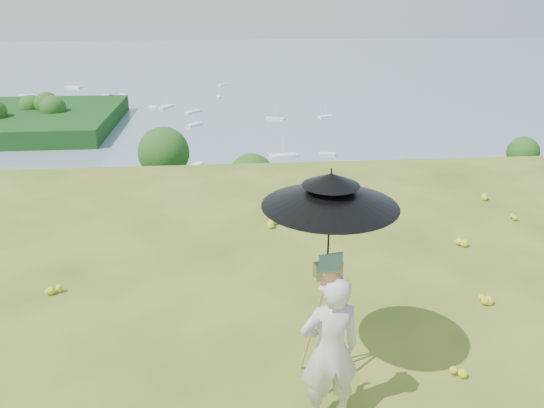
{
  "coord_description": "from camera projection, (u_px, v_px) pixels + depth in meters",
  "views": [
    {
      "loc": [
        -1.36,
        -5.59,
        3.98
      ],
      "look_at": [
        -0.75,
        1.49,
        1.12
      ],
      "focal_mm": 35.0,
      "sensor_mm": 36.0,
      "label": 1
    }
  ],
  "objects": [
    {
      "name": "ground",
      "position": [
        341.0,
        327.0,
        6.77
      ],
      "size": [
        14.0,
        14.0,
        0.0
      ],
      "primitive_type": "plane",
      "color": "#43611B",
      "rests_on": "ground"
    },
    {
      "name": "forest_slope",
      "position": [
        250.0,
        368.0,
        49.94
      ],
      "size": [
        140.0,
        56.0,
        22.0
      ],
      "primitive_type": "cube",
      "color": "#103C11",
      "rests_on": "bay_water"
    },
    {
      "name": "shoreline_tier",
      "position": [
        239.0,
        246.0,
        89.53
      ],
      "size": [
        170.0,
        28.0,
        8.0
      ],
      "primitive_type": "cube",
      "color": "#695F54",
      "rests_on": "bay_water"
    },
    {
      "name": "bay_water",
      "position": [
        229.0,
        81.0,
        241.28
      ],
      "size": [
        700.0,
        700.0,
        0.0
      ],
      "primitive_type": "plane",
      "color": "#728EA2",
      "rests_on": "ground"
    },
    {
      "name": "slope_trees",
      "position": [
        247.0,
        233.0,
        44.72
      ],
      "size": [
        110.0,
        50.0,
        6.0
      ],
      "primitive_type": null,
      "color": "#1B4B16",
      "rests_on": "forest_slope"
    },
    {
      "name": "harbor_town",
      "position": [
        238.0,
        210.0,
        87.1
      ],
      "size": [
        110.0,
        22.0,
        5.0
      ],
      "primitive_type": null,
      "color": "beige",
      "rests_on": "shoreline_tier"
    },
    {
      "name": "moored_boats",
      "position": [
        192.0,
        119.0,
        167.14
      ],
      "size": [
        140.0,
        140.0,
        0.7
      ],
      "primitive_type": null,
      "color": "white",
      "rests_on": "bay_water"
    },
    {
      "name": "wildflowers",
      "position": [
        337.0,
        312.0,
        6.97
      ],
      "size": [
        10.0,
        10.5,
        0.12
      ],
      "primitive_type": null,
      "color": "yellow",
      "rests_on": "ground"
    },
    {
      "name": "painter",
      "position": [
        330.0,
        350.0,
        5.03
      ],
      "size": [
        0.64,
        0.47,
        1.62
      ],
      "primitive_type": "imported",
      "rotation": [
        0.0,
        0.0,
        3.28
      ],
      "color": "beige",
      "rests_on": "ground"
    },
    {
      "name": "field_easel",
      "position": [
        326.0,
        317.0,
        5.61
      ],
      "size": [
        0.7,
        0.7,
        1.56
      ],
      "primitive_type": null,
      "rotation": [
        0.0,
        0.0,
        0.21
      ],
      "color": "#9E8042",
      "rests_on": "ground"
    },
    {
      "name": "sun_umbrella",
      "position": [
        329.0,
        223.0,
        5.24
      ],
      "size": [
        1.35,
        1.35,
        1.14
      ],
      "primitive_type": null,
      "rotation": [
        0.0,
        0.0,
        -0.0
      ],
      "color": "black",
      "rests_on": "field_easel"
    },
    {
      "name": "painter_cap",
      "position": [
        333.0,
        280.0,
        4.74
      ],
      "size": [
        0.22,
        0.26,
        0.1
      ],
      "primitive_type": null,
      "rotation": [
        0.0,
        0.0,
        0.02
      ],
      "color": "pink",
      "rests_on": "painter"
    }
  ]
}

